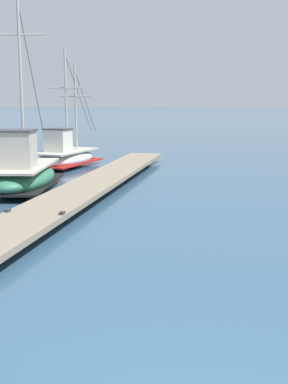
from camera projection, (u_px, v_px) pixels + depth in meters
name	position (u px, v px, depth m)	size (l,w,h in m)	color
floating_dock	(86.00, 188.00, 18.35)	(2.85, 23.01, 0.53)	gray
fishing_boat_0	(65.00, 156.00, 26.54)	(2.74, 5.98, 6.10)	silver
fishing_boat_1	(22.00, 173.00, 19.59)	(3.29, 6.39, 7.50)	#337556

